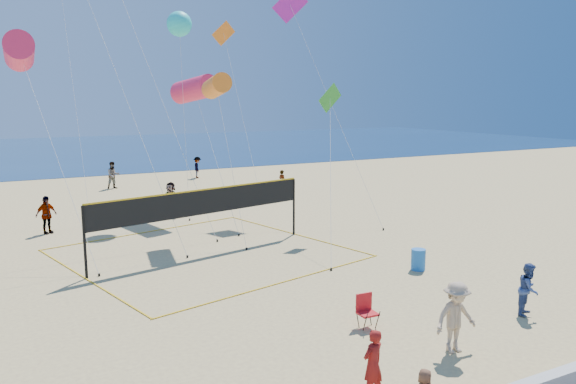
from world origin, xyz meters
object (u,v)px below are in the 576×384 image
trash_barrel (418,259)px  woman (373,364)px  camp_chair (366,309)px  volleyball_net (204,209)px

trash_barrel → woman: bearing=-136.4°
woman → camp_chair: size_ratio=1.46×
woman → volleyball_net: size_ratio=0.13×
trash_barrel → volleyball_net: (-6.23, 5.78, 1.46)m
trash_barrel → camp_chair: bearing=-144.7°
camp_chair → trash_barrel: bearing=37.9°
woman → trash_barrel: size_ratio=1.93×
camp_chair → volleyball_net: 9.38m
camp_chair → volleyball_net: size_ratio=0.09×
woman → camp_chair: bearing=-137.3°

